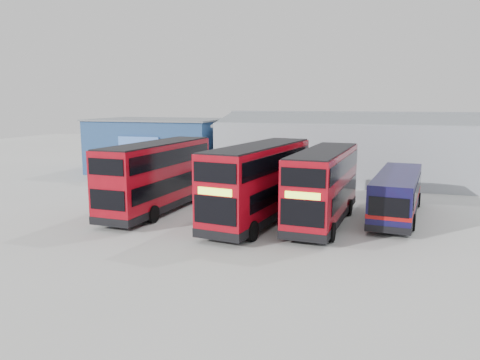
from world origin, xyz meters
TOP-DOWN VIEW (x-y plane):
  - ground_plane at (0.00, 0.00)m, footprint 120.00×120.00m
  - office_block at (-14.00, 17.99)m, footprint 12.30×8.32m
  - maintenance_shed at (8.00, 20.00)m, footprint 30.50×12.00m
  - double_decker_left at (-6.56, 2.89)m, footprint 3.07×10.31m
  - double_decker_centre at (0.10, 2.26)m, footprint 4.01×10.65m
  - double_decker_right at (3.60, 3.07)m, footprint 3.07×9.96m
  - single_decker_blue at (7.61, 5.71)m, footprint 3.25×9.94m
  - panel_van at (-15.51, 12.87)m, footprint 3.37×5.09m

SIDE VIEW (x-z plane):
  - ground_plane at x=0.00m, z-range 0.00..0.00m
  - panel_van at x=-15.51m, z-range 0.12..2.20m
  - single_decker_blue at x=7.61m, z-range -0.01..2.64m
  - double_decker_right at x=3.60m, z-range -0.01..4.14m
  - double_decker_left at x=-6.56m, z-range -0.01..4.30m
  - double_decker_centre at x=0.10m, z-range -0.01..4.40m
  - office_block at x=-14.00m, z-range 0.02..5.14m
  - maintenance_shed at x=8.00m, z-range -0.34..5.55m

